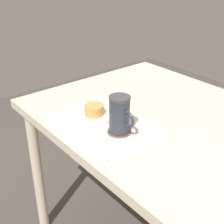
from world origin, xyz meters
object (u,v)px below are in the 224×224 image
at_px(coffee_mug, 121,115).
at_px(dining_table, 161,134).
at_px(pastry_plate, 94,116).
at_px(pastry, 94,110).

bearing_deg(coffee_mug, dining_table, 91.51).
height_order(pastry_plate, coffee_mug, coffee_mug).
bearing_deg(pastry, coffee_mug, 0.56).
xyz_separation_m(dining_table, pastry, (-0.15, -0.23, 0.13)).
bearing_deg(coffee_mug, pastry_plate, -179.44).
height_order(dining_table, coffee_mug, coffee_mug).
relative_size(pastry_plate, pastry, 2.07).
bearing_deg(pastry_plate, coffee_mug, 0.56).
distance_m(pastry_plate, pastry, 0.03).
height_order(dining_table, pastry, pastry).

